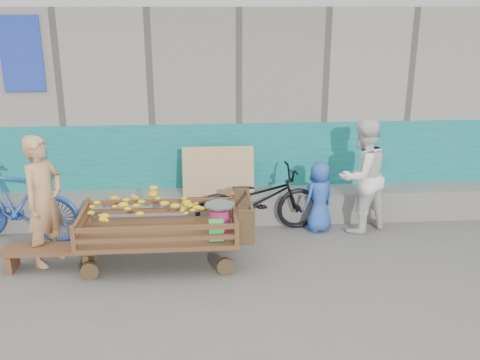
{
  "coord_description": "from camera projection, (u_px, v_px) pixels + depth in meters",
  "views": [
    {
      "loc": [
        0.07,
        -4.94,
        3.0
      ],
      "look_at": [
        0.53,
        1.2,
        1.0
      ],
      "focal_mm": 40.0,
      "sensor_mm": 36.0,
      "label": 1
    }
  ],
  "objects": [
    {
      "name": "ground",
      "position": [
        198.0,
        307.0,
        5.6
      ],
      "size": [
        80.0,
        80.0,
        0.0
      ],
      "primitive_type": "plane",
      "color": "#605E58",
      "rests_on": "ground"
    },
    {
      "name": "building_wall",
      "position": [
        196.0,
        102.0,
        8.99
      ],
      "size": [
        12.0,
        3.5,
        3.0
      ],
      "color": "gray",
      "rests_on": "ground"
    },
    {
      "name": "banana_cart",
      "position": [
        156.0,
        218.0,
        6.37
      ],
      "size": [
        2.06,
        0.94,
        0.88
      ],
      "color": "brown",
      "rests_on": "ground"
    },
    {
      "name": "bench",
      "position": [
        50.0,
        253.0,
        6.36
      ],
      "size": [
        1.11,
        0.33,
        0.28
      ],
      "color": "brown",
      "rests_on": "ground"
    },
    {
      "name": "vendor_man",
      "position": [
        44.0,
        201.0,
        6.36
      ],
      "size": [
        0.6,
        0.69,
        1.6
      ],
      "primitive_type": "imported",
      "rotation": [
        0.0,
        0.0,
        1.1
      ],
      "color": "tan",
      "rests_on": "ground"
    },
    {
      "name": "woman",
      "position": [
        362.0,
        176.0,
        7.3
      ],
      "size": [
        0.96,
        0.88,
        1.59
      ],
      "primitive_type": "imported",
      "rotation": [
        0.0,
        0.0,
        3.61
      ],
      "color": "white",
      "rests_on": "ground"
    },
    {
      "name": "child",
      "position": [
        319.0,
        197.0,
        7.38
      ],
      "size": [
        0.58,
        0.51,
        0.99
      ],
      "primitive_type": "imported",
      "rotation": [
        0.0,
        0.0,
        3.66
      ],
      "color": "blue",
      "rests_on": "ground"
    },
    {
      "name": "bicycle_dark",
      "position": [
        258.0,
        200.0,
        7.38
      ],
      "size": [
        1.81,
        0.83,
        0.92
      ],
      "primitive_type": "imported",
      "rotation": [
        0.0,
        0.0,
        1.7
      ],
      "color": "black",
      "rests_on": "ground"
    },
    {
      "name": "bicycle_blue",
      "position": [
        18.0,
        203.0,
        7.04
      ],
      "size": [
        1.86,
        1.0,
        1.08
      ],
      "primitive_type": "imported",
      "rotation": [
        0.0,
        0.0,
        1.28
      ],
      "color": "#244B9D",
      "rests_on": "ground"
    }
  ]
}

